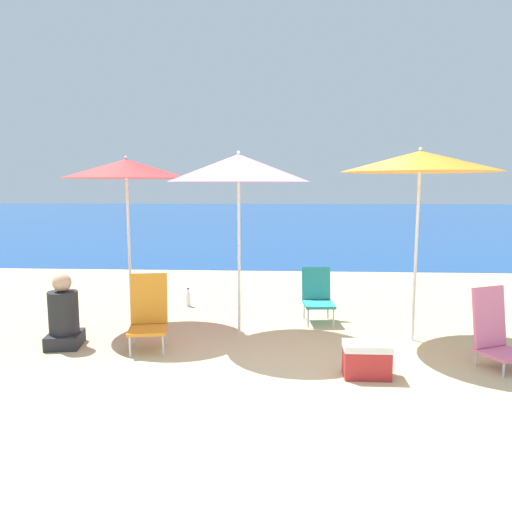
% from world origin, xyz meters
% --- Properties ---
extents(ground_plane, '(60.00, 60.00, 0.00)m').
position_xyz_m(ground_plane, '(0.00, 0.00, 0.00)').
color(ground_plane, '#C6B284').
extents(sea_water, '(60.00, 40.00, 0.01)m').
position_xyz_m(sea_water, '(0.00, 25.98, 0.00)').
color(sea_water, '#19478C').
rests_on(sea_water, ground).
extents(beach_umbrella_pink, '(1.75, 1.75, 2.31)m').
position_xyz_m(beach_umbrella_pink, '(-0.65, 1.24, 2.10)').
color(beach_umbrella_pink, white).
rests_on(beach_umbrella_pink, ground).
extents(beach_umbrella_red, '(1.66, 1.66, 2.27)m').
position_xyz_m(beach_umbrella_red, '(-2.17, 1.60, 2.10)').
color(beach_umbrella_red, white).
rests_on(beach_umbrella_red, ground).
extents(beach_umbrella_orange, '(1.86, 1.86, 2.33)m').
position_xyz_m(beach_umbrella_orange, '(1.50, 1.10, 2.16)').
color(beach_umbrella_orange, white).
rests_on(beach_umbrella_orange, ground).
extents(beach_chair_pink, '(0.58, 0.61, 0.83)m').
position_xyz_m(beach_chair_pink, '(2.13, 0.27, 0.37)').
color(beach_chair_pink, silver).
rests_on(beach_chair_pink, ground).
extents(beach_chair_orange, '(0.51, 0.58, 0.86)m').
position_xyz_m(beach_chair_orange, '(-1.66, 0.63, 0.42)').
color(beach_chair_orange, silver).
rests_on(beach_chair_orange, ground).
extents(beach_chair_teal, '(0.45, 0.59, 0.74)m').
position_xyz_m(beach_chair_teal, '(0.38, 1.91, 0.38)').
color(beach_chair_teal, silver).
rests_on(beach_chair_teal, ground).
extents(person_seated_near, '(0.44, 0.50, 0.88)m').
position_xyz_m(person_seated_near, '(-2.67, 0.61, 0.36)').
color(person_seated_near, '#262628').
rests_on(person_seated_near, ground).
extents(water_bottle, '(0.07, 0.07, 0.29)m').
position_xyz_m(water_bottle, '(-1.59, 2.64, 0.12)').
color(water_bottle, silver).
rests_on(water_bottle, ground).
extents(cooler_box, '(0.47, 0.29, 0.35)m').
position_xyz_m(cooler_box, '(0.75, -0.13, 0.18)').
color(cooler_box, '#B72828').
rests_on(cooler_box, ground).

